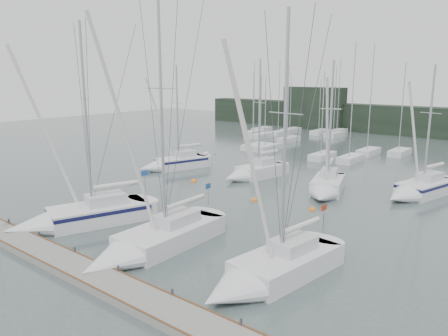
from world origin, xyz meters
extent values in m
plane|color=#465553|center=(0.00, 0.00, 0.00)|extent=(160.00, 160.00, 0.00)
cube|color=slate|center=(0.00, -5.00, 0.20)|extent=(24.00, 2.00, 0.40)
cube|color=black|center=(0.00, 62.00, 2.50)|extent=(90.00, 4.00, 5.00)
cube|color=black|center=(-20.00, 60.00, 4.00)|extent=(12.00, 3.00, 8.00)
cube|color=silver|center=(-15.08, 42.36, 0.35)|extent=(1.80, 4.50, 0.90)
cylinder|color=#A9ABB1|center=(-15.08, 41.86, 6.23)|extent=(0.12, 0.12, 10.87)
cube|color=silver|center=(-25.32, 50.09, 0.35)|extent=(1.80, 4.50, 0.90)
cylinder|color=#A9ABB1|center=(-25.32, 49.59, 5.61)|extent=(0.12, 0.12, 9.61)
cube|color=silver|center=(-0.99, 33.08, 0.35)|extent=(1.80, 4.50, 0.90)
cylinder|color=#A9ABB1|center=(-0.99, 32.58, 7.44)|extent=(0.12, 0.12, 13.27)
cube|color=silver|center=(-13.01, 55.98, 0.35)|extent=(1.80, 4.50, 0.90)
cylinder|color=#A9ABB1|center=(-13.01, 55.48, 6.95)|extent=(0.12, 0.12, 12.29)
cube|color=silver|center=(-23.84, 45.71, 0.35)|extent=(1.80, 4.50, 0.90)
cylinder|color=#A9ABB1|center=(-23.84, 45.21, 6.72)|extent=(0.12, 0.12, 11.85)
cube|color=silver|center=(-15.32, 33.36, 0.35)|extent=(1.80, 4.50, 0.90)
cylinder|color=#A9ABB1|center=(-15.32, 32.86, 5.79)|extent=(0.12, 0.12, 9.98)
cube|color=silver|center=(-15.31, 53.55, 0.35)|extent=(1.80, 4.50, 0.90)
cylinder|color=#A9ABB1|center=(-15.31, 53.05, 5.22)|extent=(0.12, 0.12, 8.84)
cube|color=silver|center=(-20.52, 52.44, 0.35)|extent=(1.80, 4.50, 0.90)
cylinder|color=#A9ABB1|center=(-20.52, 51.94, 5.51)|extent=(0.12, 0.12, 9.43)
cube|color=silver|center=(2.24, 41.38, 0.35)|extent=(1.80, 4.50, 0.90)
cylinder|color=#A9ABB1|center=(2.24, 40.88, 6.36)|extent=(0.12, 0.12, 11.13)
cube|color=silver|center=(-4.48, 32.61, 0.35)|extent=(1.80, 4.50, 0.90)
cylinder|color=#A9ABB1|center=(-4.48, 32.11, 5.76)|extent=(0.12, 0.12, 9.92)
cube|color=silver|center=(-20.14, 47.84, 0.35)|extent=(1.80, 4.50, 0.90)
cylinder|color=#A9ABB1|center=(-20.14, 47.34, 6.75)|extent=(0.12, 0.12, 11.89)
cube|color=silver|center=(-13.44, 33.53, 0.35)|extent=(1.80, 4.50, 0.90)
cylinder|color=#A9ABB1|center=(-13.44, 33.03, 5.47)|extent=(0.12, 0.12, 9.34)
cube|color=silver|center=(-20.91, 43.36, 0.35)|extent=(1.80, 4.50, 0.90)
cylinder|color=#A9ABB1|center=(-20.91, 42.86, 6.28)|extent=(0.12, 0.12, 10.97)
cube|color=silver|center=(-11.77, 51.85, 0.35)|extent=(1.80, 4.50, 0.90)
cylinder|color=#A9ABB1|center=(-11.77, 51.35, 6.34)|extent=(0.12, 0.12, 11.07)
cube|color=silver|center=(-1.14, 39.31, 0.35)|extent=(1.80, 4.50, 0.90)
cylinder|color=#A9ABB1|center=(-1.14, 38.81, 7.48)|extent=(0.12, 0.12, 13.35)
cube|color=silver|center=(-6.28, 0.69, 0.48)|extent=(5.18, 7.41, 1.60)
cone|color=silver|center=(-7.89, -3.87, 0.48)|extent=(3.89, 3.77, 3.09)
cube|color=#BBBABF|center=(-6.10, 1.19, 1.65)|extent=(2.51, 3.12, 0.75)
cylinder|color=#A9ABB1|center=(-6.44, 0.23, 7.61)|extent=(0.19, 0.19, 12.66)
cylinder|color=silver|center=(-5.83, 1.96, 2.61)|extent=(1.39, 3.21, 0.30)
cube|color=#10123C|center=(-6.28, 0.69, 1.01)|extent=(5.20, 7.43, 0.27)
cube|color=navy|center=(-5.08, 4.07, 3.20)|extent=(0.21, 0.55, 0.38)
cube|color=silver|center=(0.67, 1.10, 0.44)|extent=(3.36, 7.22, 1.48)
cone|color=silver|center=(0.82, -3.99, 0.44)|extent=(3.24, 3.15, 3.15)
cube|color=#BBBABF|center=(0.65, 1.59, 1.53)|extent=(1.82, 2.90, 0.69)
cylinder|color=#A9ABB1|center=(0.68, 0.59, 8.27)|extent=(0.18, 0.18, 14.17)
cylinder|color=silver|center=(0.62, 2.52, 2.41)|extent=(0.38, 3.49, 0.28)
cube|color=navy|center=(0.55, 4.85, 2.95)|extent=(0.04, 0.53, 0.35)
cube|color=silver|center=(8.58, 1.94, 0.45)|extent=(3.78, 6.62, 1.49)
cone|color=silver|center=(7.98, -2.50, 0.45)|extent=(3.30, 3.06, 2.97)
cube|color=#BBBABF|center=(8.64, 2.43, 1.54)|extent=(1.95, 2.71, 0.69)
cylinder|color=#A9ABB1|center=(8.52, 1.50, 7.38)|extent=(0.18, 0.18, 12.38)
cylinder|color=silver|center=(8.74, 3.19, 2.43)|extent=(0.68, 3.08, 0.28)
cube|color=#A43115|center=(9.02, 5.25, 2.97)|extent=(0.09, 0.53, 0.36)
cube|color=silver|center=(-14.67, 17.82, 0.46)|extent=(4.13, 6.06, 1.54)
cone|color=silver|center=(-15.87, 14.04, 0.46)|extent=(3.17, 3.04, 2.57)
cube|color=#BBBABF|center=(-14.51, 18.31, 1.59)|extent=(2.02, 2.54, 0.72)
cylinder|color=#A9ABB1|center=(-14.79, 17.44, 6.35)|extent=(0.19, 0.19, 10.23)
cylinder|color=silver|center=(-14.33, 18.88, 2.52)|extent=(1.09, 2.67, 0.29)
cube|color=#10123C|center=(-14.67, 17.82, 0.98)|extent=(4.15, 6.09, 0.26)
cube|color=silver|center=(-5.17, 19.90, 0.46)|extent=(3.57, 5.64, 1.53)
cone|color=silver|center=(-5.94, 16.25, 0.46)|extent=(2.95, 2.72, 2.55)
cube|color=#BBBABF|center=(-5.07, 20.40, 1.58)|extent=(1.80, 2.33, 0.71)
cylinder|color=#A9ABB1|center=(-5.25, 19.54, 6.60)|extent=(0.18, 0.18, 10.76)
cylinder|color=silver|center=(-4.96, 20.93, 2.50)|extent=(0.80, 2.56, 0.29)
cube|color=silver|center=(2.85, 18.88, 0.47)|extent=(3.98, 5.68, 1.58)
cone|color=silver|center=(3.97, 15.38, 0.47)|extent=(3.08, 2.87, 2.53)
cube|color=#BBBABF|center=(2.69, 19.39, 1.64)|extent=(1.95, 2.39, 0.74)
cylinder|color=#A9ABB1|center=(2.97, 18.53, 6.47)|extent=(0.19, 0.19, 10.41)
cylinder|color=silver|center=(2.54, 19.86, 2.59)|extent=(1.05, 2.49, 0.30)
cube|color=silver|center=(10.10, 23.31, 0.46)|extent=(4.05, 6.32, 1.53)
cone|color=silver|center=(9.05, 19.28, 0.46)|extent=(3.20, 3.09, 2.65)
cube|color=#BBBABF|center=(10.23, 23.81, 1.58)|extent=(2.00, 2.63, 0.71)
cylinder|color=#A9ABB1|center=(10.00, 22.91, 6.25)|extent=(0.18, 0.18, 10.05)
cylinder|color=silver|center=(10.40, 24.44, 2.50)|extent=(1.00, 2.83, 0.29)
cube|color=#10123C|center=(10.10, 23.31, 0.97)|extent=(4.07, 6.35, 0.26)
sphere|color=orange|center=(-0.67, 12.24, 0.00)|extent=(0.52, 0.52, 0.52)
sphere|color=orange|center=(4.43, 12.91, 0.00)|extent=(0.52, 0.52, 0.52)
sphere|color=orange|center=(-9.17, 13.90, 0.00)|extent=(0.58, 0.58, 0.58)
ellipsoid|color=silver|center=(3.53, 1.28, 6.08)|extent=(0.35, 0.50, 0.21)
cube|color=gray|center=(3.25, 1.19, 6.10)|extent=(0.48, 0.27, 0.11)
cube|color=gray|center=(3.81, 1.36, 6.10)|extent=(0.48, 0.27, 0.11)
camera|label=1|loc=(19.58, -17.10, 10.51)|focal=35.00mm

